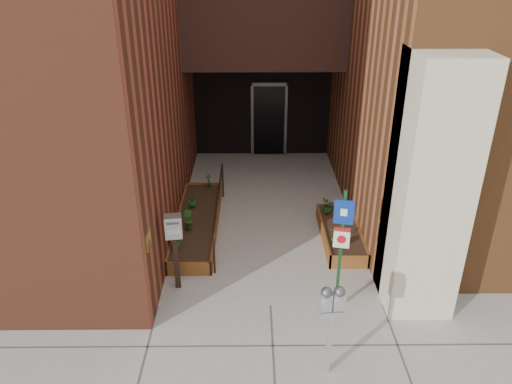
{
  "coord_description": "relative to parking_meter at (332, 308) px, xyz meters",
  "views": [
    {
      "loc": [
        -0.32,
        -7.04,
        5.74
      ],
      "look_at": [
        -0.24,
        1.8,
        1.36
      ],
      "focal_mm": 35.0,
      "sensor_mm": 36.0,
      "label": 1
    }
  ],
  "objects": [
    {
      "name": "planter_left",
      "position": [
        -2.34,
        4.24,
        -1.08
      ],
      "size": [
        0.9,
        3.6,
        0.3
      ],
      "color": "brown",
      "rests_on": "ground"
    },
    {
      "name": "sign_post",
      "position": [
        0.35,
        1.42,
        0.22
      ],
      "size": [
        0.31,
        0.11,
        2.33
      ],
      "color": "#14391C",
      "rests_on": "ground"
    },
    {
      "name": "shrub_right_a",
      "position": [
        0.73,
        3.08,
        -0.76
      ],
      "size": [
        0.21,
        0.21,
        0.3
      ],
      "primitive_type": "imported",
      "rotation": [
        0.0,
        0.0,
        1.26
      ],
      "color": "#1B611B",
      "rests_on": "planter_right"
    },
    {
      "name": "ground",
      "position": [
        -0.79,
        1.54,
        -1.21
      ],
      "size": [
        80.0,
        80.0,
        0.0
      ],
      "primitive_type": "plane",
      "color": "#9E9991",
      "rests_on": "ground"
    },
    {
      "name": "shrub_left_d",
      "position": [
        -2.19,
        5.84,
        -0.75
      ],
      "size": [
        0.24,
        0.24,
        0.32
      ],
      "primitive_type": "imported",
      "rotation": [
        0.0,
        0.0,
        5.55
      ],
      "color": "#255919",
      "rests_on": "planter_left"
    },
    {
      "name": "payment_dropbox",
      "position": [
        -2.5,
        2.11,
        -0.12
      ],
      "size": [
        0.33,
        0.26,
        1.51
      ],
      "color": "black",
      "rests_on": "ground"
    },
    {
      "name": "shrub_right_b",
      "position": [
        0.56,
        3.15,
        -0.73
      ],
      "size": [
        0.23,
        0.23,
        0.35
      ],
      "primitive_type": "imported",
      "rotation": [
        0.0,
        0.0,
        2.84
      ],
      "color": "#1B611D",
      "rests_on": "planter_right"
    },
    {
      "name": "planter_right",
      "position": [
        0.81,
        3.74,
        -1.07
      ],
      "size": [
        0.8,
        2.2,
        0.3
      ],
      "color": "brown",
      "rests_on": "ground"
    },
    {
      "name": "shrub_left_c",
      "position": [
        -2.49,
        4.77,
        -0.75
      ],
      "size": [
        0.26,
        0.26,
        0.32
      ],
      "primitive_type": "imported",
      "rotation": [
        0.0,
        0.0,
        3.86
      ],
      "color": "#1A5C1A",
      "rests_on": "planter_left"
    },
    {
      "name": "shrub_right_c",
      "position": [
        0.61,
        4.44,
        -0.74
      ],
      "size": [
        0.39,
        0.39,
        0.34
      ],
      "primitive_type": "imported",
      "rotation": [
        0.0,
        0.0,
        4.34
      ],
      "color": "#18571E",
      "rests_on": "planter_right"
    },
    {
      "name": "parking_meter",
      "position": [
        0.0,
        0.0,
        0.0
      ],
      "size": [
        0.35,
        0.18,
        1.56
      ],
      "color": "#AFAFB2",
      "rests_on": "ground"
    },
    {
      "name": "shrub_left_a",
      "position": [
        -2.64,
        3.05,
        -0.73
      ],
      "size": [
        0.46,
        0.46,
        0.36
      ],
      "primitive_type": "imported",
      "rotation": [
        0.0,
        0.0,
        0.82
      ],
      "color": "#275D1A",
      "rests_on": "planter_left"
    },
    {
      "name": "shrub_left_b",
      "position": [
        -2.48,
        3.77,
        -0.7
      ],
      "size": [
        0.32,
        0.32,
        0.41
      ],
      "primitive_type": "imported",
      "rotation": [
        0.0,
        0.0,
        2.4
      ],
      "color": "#265217",
      "rests_on": "planter_left"
    },
    {
      "name": "handrail",
      "position": [
        -1.84,
        4.19,
        -0.46
      ],
      "size": [
        0.04,
        3.34,
        0.9
      ],
      "color": "black",
      "rests_on": "ground"
    }
  ]
}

